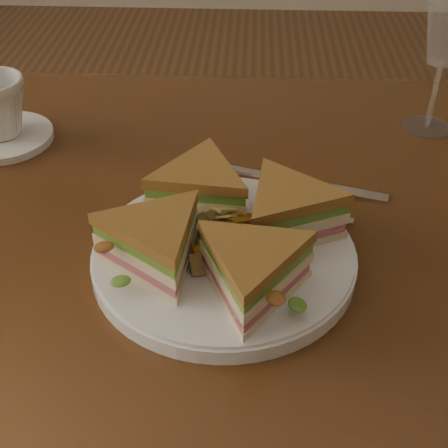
% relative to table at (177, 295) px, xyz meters
% --- Properties ---
extents(table, '(1.20, 0.80, 0.75)m').
position_rel_table_xyz_m(table, '(0.00, 0.00, 0.00)').
color(table, '#361C0C').
rests_on(table, ground).
extents(plate, '(0.27, 0.27, 0.02)m').
position_rel_table_xyz_m(plate, '(0.06, -0.05, 0.11)').
color(plate, white).
rests_on(plate, table).
extents(sandwich_wedges, '(0.29, 0.29, 0.06)m').
position_rel_table_xyz_m(sandwich_wedges, '(0.06, -0.05, 0.14)').
color(sandwich_wedges, beige).
rests_on(sandwich_wedges, plate).
extents(crisps_mound, '(0.09, 0.09, 0.05)m').
position_rel_table_xyz_m(crisps_mound, '(0.06, -0.05, 0.14)').
color(crisps_mound, '#B76C17').
rests_on(crisps_mound, plate).
extents(spoon, '(0.18, 0.06, 0.01)m').
position_rel_table_xyz_m(spoon, '(0.06, 0.05, 0.10)').
color(spoon, silver).
rests_on(spoon, table).
extents(knife, '(0.21, 0.07, 0.00)m').
position_rel_table_xyz_m(knife, '(0.13, 0.10, 0.10)').
color(knife, silver).
rests_on(knife, table).
extents(saucer, '(0.13, 0.13, 0.01)m').
position_rel_table_xyz_m(saucer, '(-0.25, 0.18, 0.10)').
color(saucer, white).
rests_on(saucer, table).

